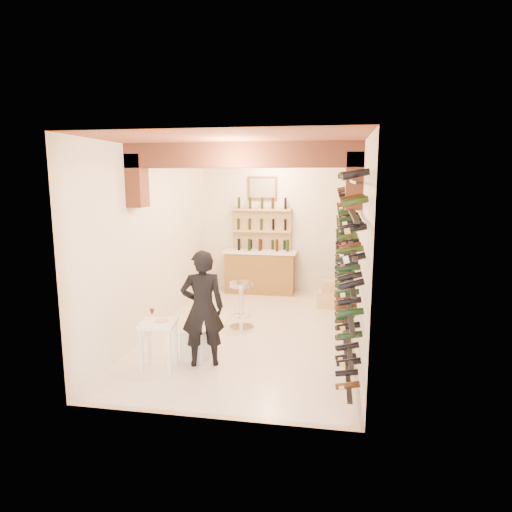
{
  "coord_description": "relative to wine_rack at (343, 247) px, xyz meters",
  "views": [
    {
      "loc": [
        1.33,
        -7.51,
        2.71
      ],
      "look_at": [
        0.0,
        0.3,
        1.3
      ],
      "focal_mm": 31.22,
      "sensor_mm": 36.0,
      "label": 1
    }
  ],
  "objects": [
    {
      "name": "wine_rack",
      "position": [
        0.0,
        0.0,
        0.0
      ],
      "size": [
        0.32,
        5.7,
        2.56
      ],
      "color": "black",
      "rests_on": "ground"
    },
    {
      "name": "back_counter",
      "position": [
        -1.83,
        2.65,
        -1.02
      ],
      "size": [
        1.7,
        0.62,
        1.29
      ],
      "color": "olive",
      "rests_on": "ground"
    },
    {
      "name": "chrome_barstool",
      "position": [
        -1.76,
        0.06,
        -1.05
      ],
      "size": [
        0.44,
        0.44,
        0.86
      ],
      "rotation": [
        0.0,
        0.0,
        0.03
      ],
      "color": "silver",
      "rests_on": "ground"
    },
    {
      "name": "white_stool",
      "position": [
        -2.15,
        -1.39,
        -1.32
      ],
      "size": [
        0.43,
        0.43,
        0.46
      ],
      "primitive_type": "cube",
      "rotation": [
        0.0,
        0.0,
        -0.21
      ],
      "color": "white",
      "rests_on": "ground"
    },
    {
      "name": "person",
      "position": [
        -1.99,
        -1.58,
        -0.7
      ],
      "size": [
        0.72,
        0.59,
        1.7
      ],
      "primitive_type": "imported",
      "rotation": [
        0.0,
        0.0,
        3.47
      ],
      "color": "black",
      "rests_on": "ground"
    },
    {
      "name": "crate_upper",
      "position": [
        -0.16,
        1.69,
        -1.1
      ],
      "size": [
        0.42,
        0.3,
        0.24
      ],
      "primitive_type": "cube",
      "rotation": [
        0.0,
        0.0,
        0.04
      ],
      "color": "#D9B277",
      "rests_on": "crate_lower"
    },
    {
      "name": "crate_lower",
      "position": [
        -0.16,
        1.69,
        -1.38
      ],
      "size": [
        0.6,
        0.45,
        0.33
      ],
      "primitive_type": "cube",
      "rotation": [
        0.0,
        0.0,
        -0.13
      ],
      "color": "#D9B277",
      "rests_on": "ground"
    },
    {
      "name": "tasting_table",
      "position": [
        -2.56,
        -1.86,
        -0.97
      ],
      "size": [
        0.54,
        0.54,
        0.86
      ],
      "rotation": [
        0.0,
        0.0,
        0.12
      ],
      "color": "white",
      "rests_on": "ground"
    },
    {
      "name": "room_shell",
      "position": [
        -1.53,
        -0.26,
        0.7
      ],
      "size": [
        3.52,
        6.02,
        3.21
      ],
      "color": "silver",
      "rests_on": "ground"
    },
    {
      "name": "back_shelving",
      "position": [
        -1.83,
        2.89,
        -0.38
      ],
      "size": [
        1.4,
        0.31,
        2.73
      ],
      "color": "tan",
      "rests_on": "ground"
    },
    {
      "name": "ground",
      "position": [
        -1.53,
        0.0,
        -1.55
      ],
      "size": [
        6.0,
        6.0,
        0.0
      ],
      "primitive_type": "plane",
      "color": "beige",
      "rests_on": "ground"
    }
  ]
}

